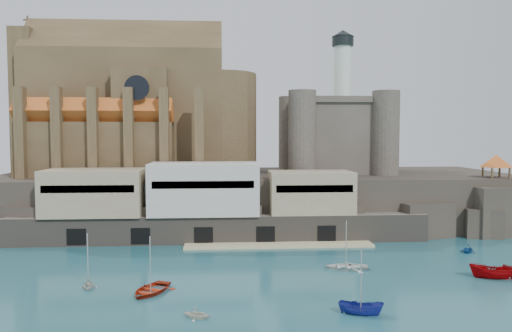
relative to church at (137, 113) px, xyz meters
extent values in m
plane|color=#1A4E58|center=(24.13, -41.85, -22.13)|extent=(300.00, 300.00, 0.00)
cube|color=black|center=(24.13, -1.85, -17.13)|extent=(100.00, 34.00, 10.00)
cube|color=black|center=(-13.87, -18.35, -19.13)|extent=(9.00, 5.00, 6.00)
cube|color=black|center=(2.13, -18.35, -19.13)|extent=(9.00, 5.00, 6.00)
cube|color=black|center=(19.13, -18.35, -19.13)|extent=(9.00, 5.00, 6.00)
cube|color=black|center=(36.13, -18.35, -19.13)|extent=(9.00, 5.00, 6.00)
cube|color=black|center=(52.13, -18.35, -19.13)|extent=(9.00, 5.00, 6.00)
cube|color=#645B50|center=(16.13, -19.35, -19.88)|extent=(70.00, 6.00, 4.50)
cube|color=#C4B783|center=(26.13, -23.85, -21.98)|extent=(30.00, 4.00, 0.40)
cube|color=black|center=(-5.87, -22.25, -20.53)|extent=(3.00, 0.40, 2.60)
cube|color=black|center=(4.13, -22.25, -20.53)|extent=(3.00, 0.40, 2.60)
cube|color=black|center=(14.13, -22.25, -20.53)|extent=(3.00, 0.40, 2.60)
cube|color=black|center=(24.13, -22.25, -20.53)|extent=(3.00, 0.40, 2.60)
cube|color=black|center=(34.13, -22.25, -20.53)|extent=(3.00, 0.40, 2.60)
cube|color=gray|center=(-3.87, -18.35, -13.88)|extent=(16.00, 9.00, 7.50)
cube|color=beige|center=(14.13, -18.35, -13.38)|extent=(18.00, 9.00, 8.50)
cube|color=gray|center=(32.13, -18.35, -14.13)|extent=(14.00, 8.00, 7.00)
cube|color=#4C3A23|center=(-1.87, 0.15, -0.13)|extent=(38.00, 14.00, 24.00)
cube|color=#4C3A23|center=(-1.87, 0.15, 11.87)|extent=(38.00, 13.01, 13.01)
cylinder|color=#4C3A23|center=(17.13, 0.15, -2.13)|extent=(14.00, 14.00, 20.00)
cube|color=#4C3A23|center=(2.13, 0.15, -2.13)|extent=(10.00, 20.00, 20.00)
cube|color=#4C3A23|center=(-5.87, -9.35, -7.13)|extent=(28.00, 5.00, 10.00)
cube|color=#4C3A23|center=(-5.87, 9.65, -7.13)|extent=(28.00, 5.00, 10.00)
cube|color=#C05821|center=(-5.87, -9.35, -0.53)|extent=(28.00, 5.66, 5.66)
cube|color=#C05821|center=(-5.87, 9.65, -0.53)|extent=(28.00, 5.66, 5.66)
cube|color=#4C3A23|center=(-20.87, 0.15, 1.87)|extent=(4.00, 10.00, 28.00)
cylinder|color=black|center=(2.13, -11.90, 3.87)|extent=(4.40, 0.30, 4.40)
cube|color=#4C3A23|center=(-17.87, -12.35, -4.13)|extent=(1.60, 2.20, 16.00)
cube|color=#4C3A23|center=(-11.67, -12.35, -4.13)|extent=(1.60, 2.20, 16.00)
cube|color=#4C3A23|center=(-5.47, -12.35, -4.13)|extent=(1.60, 2.20, 16.00)
cube|color=#4C3A23|center=(0.73, -12.35, -4.13)|extent=(1.60, 2.20, 16.00)
cube|color=#4C3A23|center=(6.93, -12.35, -4.13)|extent=(1.60, 2.20, 16.00)
cube|color=#4C3A23|center=(13.13, -12.35, -4.13)|extent=(1.60, 2.20, 16.00)
cube|color=#464037|center=(40.13, -0.85, -5.13)|extent=(16.00, 16.00, 14.00)
cube|color=#464037|center=(40.13, -0.85, 2.27)|extent=(17.00, 17.00, 1.20)
cylinder|color=#464037|center=(32.13, -8.85, -4.13)|extent=(5.20, 5.20, 16.00)
cylinder|color=#464037|center=(48.13, -8.85, -4.13)|extent=(5.20, 5.20, 16.00)
cylinder|color=#464037|center=(32.13, 7.15, -4.13)|extent=(5.20, 5.20, 16.00)
cylinder|color=#464037|center=(48.13, 7.15, -4.13)|extent=(5.20, 5.20, 16.00)
cylinder|color=silver|center=(42.13, 1.15, 7.87)|extent=(3.60, 3.60, 12.00)
cylinder|color=black|center=(42.13, 1.15, 14.87)|extent=(4.40, 4.40, 2.00)
cone|color=black|center=(42.13, 1.15, 16.47)|extent=(4.60, 4.60, 1.40)
cube|color=black|center=(66.13, -15.85, -17.78)|extent=(12.00, 10.00, 8.70)
cube|color=black|center=(62.13, -18.85, -19.63)|extent=(6.00, 5.00, 5.00)
cube|color=#4C3A23|center=(66.13, -15.85, -13.28)|extent=(4.20, 4.20, 0.30)
cylinder|color=#4C3A23|center=(64.53, -17.45, -11.83)|extent=(0.36, 0.36, 3.20)
cylinder|color=#4C3A23|center=(67.73, -17.45, -11.83)|extent=(0.36, 0.36, 3.20)
cylinder|color=#4C3A23|center=(64.53, -14.25, -11.83)|extent=(0.36, 0.36, 3.20)
cylinder|color=#4C3A23|center=(67.73, -14.25, -11.83)|extent=(0.36, 0.36, 3.20)
pyramid|color=#C05821|center=(66.13, -15.85, -9.13)|extent=(6.40, 6.40, 2.20)
imported|color=#AE2A11|center=(9.10, -46.18, -22.13)|extent=(4.55, 2.93, 6.17)
imported|color=beige|center=(14.64, -54.34, -22.13)|extent=(2.28, 2.80, 2.81)
imported|color=navy|center=(30.80, -54.47, -22.13)|extent=(2.15, 2.12, 4.44)
imported|color=beige|center=(1.67, -44.06, -22.13)|extent=(2.59, 1.81, 2.77)
imported|color=#950205|center=(50.38, -43.48, -22.13)|extent=(2.56, 2.53, 5.48)
imported|color=silver|center=(33.46, -37.85, -22.13)|extent=(1.66, 4.24, 5.78)
imported|color=navy|center=(54.13, -29.93, -22.13)|extent=(3.04, 2.92, 3.05)
camera|label=1|loc=(17.27, -101.86, -4.39)|focal=35.00mm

